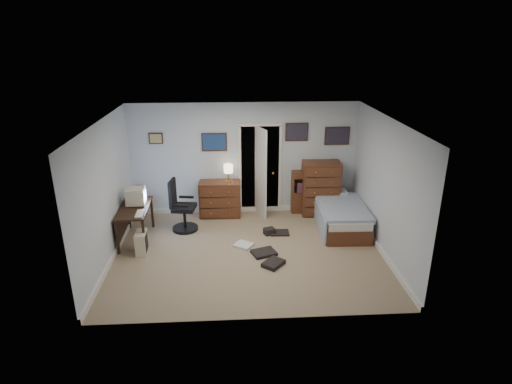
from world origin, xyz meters
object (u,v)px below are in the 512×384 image
(bed, at_px, (341,215))
(computer_desk, at_px, (130,215))
(office_chair, at_px, (181,211))
(low_dresser, at_px, (220,199))
(tall_dresser, at_px, (321,188))

(bed, bearing_deg, computer_desk, -173.53)
(office_chair, distance_m, low_dresser, 1.05)
(computer_desk, height_order, tall_dresser, tall_dresser)
(low_dresser, distance_m, tall_dresser, 2.26)
(low_dresser, bearing_deg, tall_dresser, 1.86)
(tall_dresser, bearing_deg, bed, -67.19)
(computer_desk, relative_size, tall_dresser, 1.00)
(computer_desk, bearing_deg, low_dresser, 30.85)
(tall_dresser, height_order, bed, tall_dresser)
(office_chair, xyz_separation_m, tall_dresser, (3.04, 0.67, 0.19))
(computer_desk, distance_m, bed, 4.29)
(computer_desk, xyz_separation_m, low_dresser, (1.72, 1.11, -0.13))
(computer_desk, relative_size, office_chair, 1.12)
(low_dresser, relative_size, bed, 0.50)
(tall_dresser, bearing_deg, low_dresser, -178.88)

